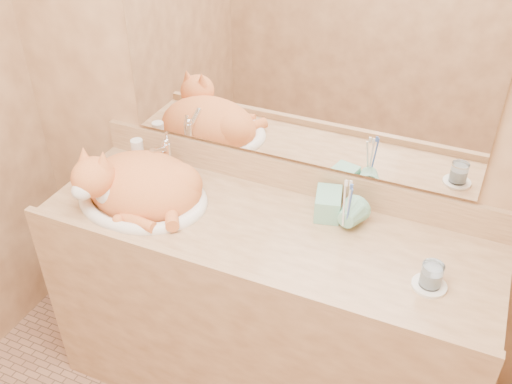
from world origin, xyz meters
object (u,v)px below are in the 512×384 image
at_px(cat, 137,183).
at_px(soap_dispenser, 328,203).
at_px(vanity_counter, 262,314).
at_px(sink_basin, 141,183).
at_px(water_glass, 432,275).
at_px(toothbrush_cup, 345,222).

bearing_deg(cat, soap_dispenser, 7.36).
relative_size(vanity_counter, cat, 3.65).
height_order(sink_basin, soap_dispenser, soap_dispenser).
bearing_deg(sink_basin, water_glass, -10.48).
bearing_deg(sink_basin, cat, -170.59).
bearing_deg(toothbrush_cup, soap_dispenser, 168.04).
bearing_deg(toothbrush_cup, vanity_counter, -160.32).
relative_size(vanity_counter, sink_basin, 3.29).
xyz_separation_m(soap_dispenser, water_glass, (0.38, -0.16, -0.05)).
height_order(vanity_counter, sink_basin, sink_basin).
bearing_deg(sink_basin, soap_dispenser, 2.14).
xyz_separation_m(sink_basin, water_glass, (1.05, -0.03, -0.03)).
height_order(soap_dispenser, water_glass, soap_dispenser).
distance_m(sink_basin, soap_dispenser, 0.68).
distance_m(vanity_counter, sink_basin, 0.69).
bearing_deg(cat, vanity_counter, -0.77).
bearing_deg(soap_dispenser, water_glass, -36.31).
xyz_separation_m(sink_basin, soap_dispenser, (0.66, 0.13, 0.02)).
relative_size(sink_basin, toothbrush_cup, 4.74).
distance_m(vanity_counter, toothbrush_cup, 0.55).
bearing_deg(toothbrush_cup, cat, -171.07).
distance_m(cat, soap_dispenser, 0.69).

